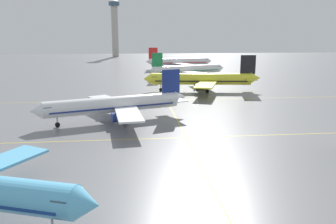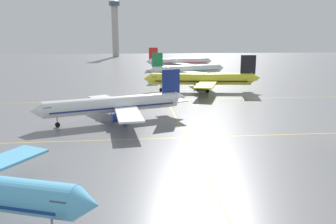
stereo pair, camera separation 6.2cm
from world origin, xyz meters
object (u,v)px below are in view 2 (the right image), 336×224
airliner_third_row (203,79)px  airliner_far_right_stand (179,62)px  airliner_second_row (116,105)px  airliner_far_left_stand (187,70)px  control_tower (115,24)px

airliner_third_row → airliner_far_right_stand: (2.03, 71.19, -0.13)m
airliner_second_row → airliner_third_row: 44.12m
airliner_third_row → airliner_far_right_stand: 71.22m
airliner_third_row → airliner_second_row: bearing=-126.1°
airliner_far_left_stand → control_tower: 147.22m
airliner_far_left_stand → control_tower: control_tower is taller
airliner_third_row → airliner_far_right_stand: airliner_third_row is taller
airliner_second_row → airliner_far_left_stand: size_ratio=0.97×
airliner_far_left_stand → control_tower: size_ratio=0.77×
airliner_far_left_stand → control_tower: bearing=104.2°
airliner_third_row → airliner_far_left_stand: bearing=89.6°
airliner_far_right_stand → control_tower: control_tower is taller
airliner_far_right_stand → airliner_second_row: bearing=-104.7°
airliner_third_row → airliner_far_left_stand: (0.23, 32.42, -0.28)m
airliner_far_left_stand → control_tower: (-35.74, 141.16, 21.65)m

